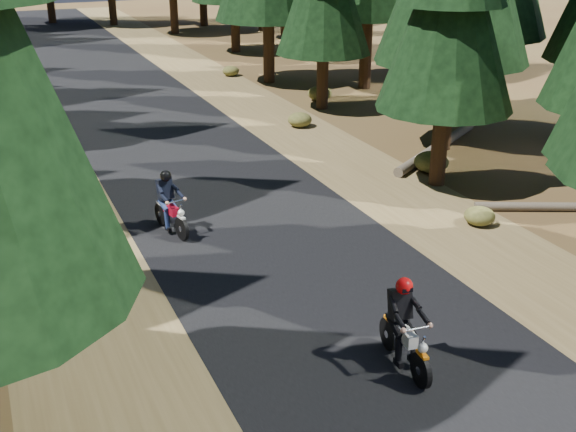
% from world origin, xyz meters
% --- Properties ---
extents(ground, '(120.00, 120.00, 0.00)m').
position_xyz_m(ground, '(0.00, 0.00, 0.00)').
color(ground, '#4C311B').
rests_on(ground, ground).
extents(road, '(6.00, 100.00, 0.01)m').
position_xyz_m(road, '(0.00, 5.00, 0.01)').
color(road, black).
rests_on(road, ground).
extents(shoulder_l, '(3.20, 100.00, 0.01)m').
position_xyz_m(shoulder_l, '(-4.60, 5.00, 0.00)').
color(shoulder_l, brown).
rests_on(shoulder_l, ground).
extents(shoulder_r, '(3.20, 100.00, 0.01)m').
position_xyz_m(shoulder_r, '(4.60, 5.00, 0.00)').
color(shoulder_r, brown).
rests_on(shoulder_r, ground).
extents(log_near, '(5.40, 3.79, 0.32)m').
position_xyz_m(log_near, '(7.91, 7.17, 0.16)').
color(log_near, '#4C4233').
rests_on(log_near, ground).
extents(log_far, '(3.83, 1.90, 0.24)m').
position_xyz_m(log_far, '(7.66, 1.48, 0.12)').
color(log_far, '#4C4233').
rests_on(log_far, ground).
extents(understory_shrubs, '(16.29, 32.78, 0.67)m').
position_xyz_m(understory_shrubs, '(1.28, 8.70, 0.28)').
color(understory_shrubs, '#474C1E').
rests_on(understory_shrubs, ground).
extents(rider_lead, '(0.71, 1.88, 1.64)m').
position_xyz_m(rider_lead, '(0.16, -3.18, 0.55)').
color(rider_lead, beige).
rests_on(rider_lead, road).
extents(rider_follow, '(0.87, 1.83, 1.57)m').
position_xyz_m(rider_follow, '(-2.01, 4.12, 0.53)').
color(rider_follow, maroon).
rests_on(rider_follow, road).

